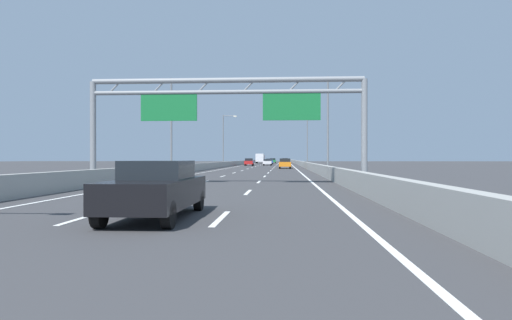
{
  "coord_description": "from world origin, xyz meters",
  "views": [
    {
      "loc": [
        3.43,
        0.91,
        1.56
      ],
      "look_at": [
        -1.05,
        73.81,
        1.26
      ],
      "focal_mm": 31.77,
      "sensor_mm": 36.0,
      "label": 1
    }
  ],
  "objects_px": {
    "silver_car": "(285,161)",
    "box_truck": "(260,158)",
    "streetlamp_left_mid": "(174,119)",
    "streetlamp_right_mid": "(325,119)",
    "green_car": "(273,161)",
    "white_car": "(267,162)",
    "blue_car": "(269,161)",
    "red_car": "(249,162)",
    "orange_car": "(285,163)",
    "sign_gantry": "(227,103)",
    "streetlamp_right_far": "(306,137)",
    "streetlamp_left_far": "(224,137)",
    "black_car": "(157,189)"
  },
  "relations": [
    {
      "from": "silver_car",
      "to": "box_truck",
      "type": "height_order",
      "value": "box_truck"
    },
    {
      "from": "streetlamp_left_mid",
      "to": "streetlamp_right_mid",
      "type": "bearing_deg",
      "value": 0.0
    },
    {
      "from": "green_car",
      "to": "white_car",
      "type": "distance_m",
      "value": 41.37
    },
    {
      "from": "blue_car",
      "to": "box_truck",
      "type": "relative_size",
      "value": 0.56
    },
    {
      "from": "red_car",
      "to": "silver_car",
      "type": "bearing_deg",
      "value": 79.43
    },
    {
      "from": "streetlamp_right_mid",
      "to": "orange_car",
      "type": "bearing_deg",
      "value": 99.24
    },
    {
      "from": "sign_gantry",
      "to": "green_car",
      "type": "height_order",
      "value": "sign_gantry"
    },
    {
      "from": "streetlamp_left_mid",
      "to": "white_car",
      "type": "distance_m",
      "value": 53.69
    },
    {
      "from": "streetlamp_right_far",
      "to": "streetlamp_right_mid",
      "type": "bearing_deg",
      "value": -90.0
    },
    {
      "from": "orange_car",
      "to": "green_car",
      "type": "bearing_deg",
      "value": 92.88
    },
    {
      "from": "sign_gantry",
      "to": "streetlamp_left_mid",
      "type": "xyz_separation_m",
      "value": [
        -7.51,
        17.43,
        0.57
      ]
    },
    {
      "from": "silver_car",
      "to": "orange_car",
      "type": "bearing_deg",
      "value": -90.19
    },
    {
      "from": "green_car",
      "to": "silver_car",
      "type": "distance_m",
      "value": 6.07
    },
    {
      "from": "streetlamp_left_mid",
      "to": "streetlamp_left_far",
      "type": "distance_m",
      "value": 38.41
    },
    {
      "from": "streetlamp_left_mid",
      "to": "white_car",
      "type": "relative_size",
      "value": 2.29
    },
    {
      "from": "streetlamp_left_mid",
      "to": "white_car",
      "type": "xyz_separation_m",
      "value": [
        7.37,
        52.98,
        -4.68
      ]
    },
    {
      "from": "orange_car",
      "to": "streetlamp_left_far",
      "type": "bearing_deg",
      "value": 126.99
    },
    {
      "from": "red_car",
      "to": "white_car",
      "type": "bearing_deg",
      "value": 46.92
    },
    {
      "from": "streetlamp_right_far",
      "to": "box_truck",
      "type": "height_order",
      "value": "streetlamp_right_far"
    },
    {
      "from": "streetlamp_right_mid",
      "to": "green_car",
      "type": "distance_m",
      "value": 94.75
    },
    {
      "from": "sign_gantry",
      "to": "orange_car",
      "type": "distance_m",
      "value": 41.49
    },
    {
      "from": "streetlamp_right_mid",
      "to": "box_truck",
      "type": "height_order",
      "value": "streetlamp_right_mid"
    },
    {
      "from": "streetlamp_right_far",
      "to": "blue_car",
      "type": "relative_size",
      "value": 2.09
    },
    {
      "from": "box_truck",
      "to": "black_car",
      "type": "bearing_deg",
      "value": -88.24
    },
    {
      "from": "streetlamp_left_far",
      "to": "silver_car",
      "type": "relative_size",
      "value": 2.03
    },
    {
      "from": "sign_gantry",
      "to": "orange_car",
      "type": "bearing_deg",
      "value": 85.05
    },
    {
      "from": "black_car",
      "to": "streetlamp_right_mid",
      "type": "bearing_deg",
      "value": 77.28
    },
    {
      "from": "red_car",
      "to": "green_car",
      "type": "bearing_deg",
      "value": 85.22
    },
    {
      "from": "streetlamp_left_mid",
      "to": "silver_car",
      "type": "height_order",
      "value": "streetlamp_left_mid"
    },
    {
      "from": "streetlamp_left_far",
      "to": "green_car",
      "type": "relative_size",
      "value": 2.28
    },
    {
      "from": "streetlamp_right_far",
      "to": "white_car",
      "type": "relative_size",
      "value": 2.29
    },
    {
      "from": "streetlamp_left_mid",
      "to": "silver_car",
      "type": "relative_size",
      "value": 2.03
    },
    {
      "from": "streetlamp_right_far",
      "to": "orange_car",
      "type": "bearing_deg",
      "value": -104.7
    },
    {
      "from": "black_car",
      "to": "streetlamp_left_far",
      "type": "bearing_deg",
      "value": 96.09
    },
    {
      "from": "blue_car",
      "to": "orange_car",
      "type": "relative_size",
      "value": 1.02
    },
    {
      "from": "silver_car",
      "to": "streetlamp_left_far",
      "type": "bearing_deg",
      "value": -102.44
    },
    {
      "from": "streetlamp_right_mid",
      "to": "red_car",
      "type": "height_order",
      "value": "streetlamp_right_mid"
    },
    {
      "from": "streetlamp_left_mid",
      "to": "orange_car",
      "type": "height_order",
      "value": "streetlamp_left_mid"
    },
    {
      "from": "streetlamp_right_mid",
      "to": "black_car",
      "type": "bearing_deg",
      "value": -102.72
    },
    {
      "from": "streetlamp_right_far",
      "to": "orange_car",
      "type": "xyz_separation_m",
      "value": [
        -3.86,
        -14.7,
        -4.61
      ]
    },
    {
      "from": "streetlamp_left_far",
      "to": "white_car",
      "type": "height_order",
      "value": "streetlamp_left_far"
    },
    {
      "from": "streetlamp_right_far",
      "to": "black_car",
      "type": "distance_m",
      "value": 71.53
    },
    {
      "from": "streetlamp_left_mid",
      "to": "streetlamp_right_far",
      "type": "bearing_deg",
      "value": 68.76
    },
    {
      "from": "streetlamp_left_far",
      "to": "box_truck",
      "type": "relative_size",
      "value": 1.17
    },
    {
      "from": "sign_gantry",
      "to": "red_car",
      "type": "bearing_deg",
      "value": 93.25
    },
    {
      "from": "streetlamp_left_mid",
      "to": "streetlamp_right_far",
      "type": "height_order",
      "value": "same"
    },
    {
      "from": "streetlamp_left_mid",
      "to": "white_car",
      "type": "bearing_deg",
      "value": 82.08
    },
    {
      "from": "black_car",
      "to": "silver_car",
      "type": "bearing_deg",
      "value": 88.26
    },
    {
      "from": "silver_car",
      "to": "box_truck",
      "type": "distance_m",
      "value": 8.72
    },
    {
      "from": "blue_car",
      "to": "black_car",
      "type": "xyz_separation_m",
      "value": [
        0.35,
        -104.89,
        0.02
      ]
    }
  ]
}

